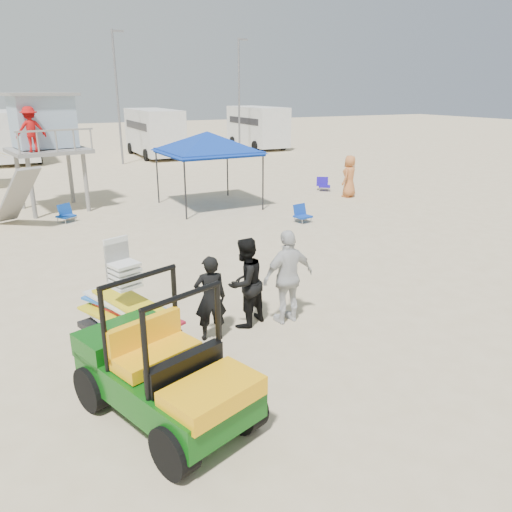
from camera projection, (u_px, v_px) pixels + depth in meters
name	position (u px, v px, depth m)	size (l,w,h in m)	color
ground	(312.00, 390.00, 8.02)	(140.00, 140.00, 0.00)	beige
utility_cart	(163.00, 361.00, 7.00)	(2.19, 3.03, 2.08)	#0B490D
surf_trailer	(127.00, 311.00, 9.04)	(1.65, 2.26, 1.89)	black
man_left	(210.00, 298.00, 9.41)	(0.61, 0.40, 1.68)	black
man_mid	(245.00, 283.00, 9.96)	(0.90, 0.70, 1.84)	black
man_right	(288.00, 277.00, 10.09)	(1.15, 0.48, 1.96)	silver
lifeguard_tower	(42.00, 126.00, 19.00)	(3.13, 3.13, 4.37)	gray
canopy_blue	(207.00, 135.00, 19.69)	(3.51, 3.51, 3.42)	black
beach_chair_a	(65.00, 213.00, 18.13)	(0.73, 0.82, 0.64)	#0F42A8
beach_chair_b	(301.00, 213.00, 18.08)	(0.63, 0.68, 0.64)	#0F39A7
beach_chair_c	(323.00, 184.00, 23.69)	(0.73, 0.82, 0.64)	#1D0E9B
rv_mid_left	(14.00, 134.00, 32.82)	(2.65, 6.50, 3.25)	silver
rv_mid_right	(154.00, 131.00, 35.39)	(2.64, 7.00, 3.25)	silver
rv_far_right	(257.00, 125.00, 40.51)	(2.64, 6.60, 3.25)	silver
light_pole_left	(118.00, 99.00, 30.88)	(0.14, 0.14, 8.00)	slate
light_pole_right	(239.00, 98.00, 36.00)	(0.14, 0.14, 8.00)	slate
distant_beachgoers	(98.00, 183.00, 20.66)	(18.11, 7.08, 1.84)	#2E4E8C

